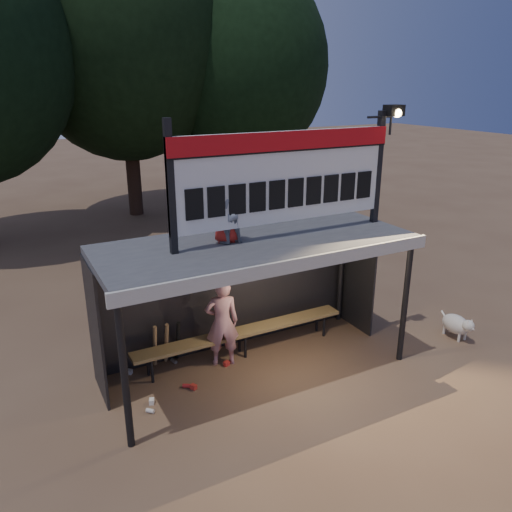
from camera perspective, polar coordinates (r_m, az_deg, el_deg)
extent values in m
plane|color=brown|center=(8.80, 0.06, -12.74)|extent=(80.00, 80.00, 0.00)
imported|color=silver|center=(8.59, -3.91, -7.57)|extent=(0.66, 0.52, 1.58)
imported|color=slate|center=(7.58, -3.31, 5.05)|extent=(0.48, 0.38, 0.97)
imported|color=#A01F18|center=(7.62, -3.46, 5.13)|extent=(0.55, 0.44, 0.98)
cube|color=#404042|center=(7.84, 0.07, 1.40)|extent=(5.00, 2.00, 0.12)
cube|color=beige|center=(7.02, 3.96, -1.18)|extent=(5.10, 0.06, 0.20)
cylinder|color=black|center=(6.81, -14.81, -13.03)|extent=(0.10, 0.10, 2.20)
cylinder|color=black|center=(8.93, 16.67, -5.12)|extent=(0.10, 0.10, 2.20)
cylinder|color=black|center=(8.37, -17.75, -6.92)|extent=(0.10, 0.10, 2.20)
cylinder|color=black|center=(10.18, 9.70, -1.52)|extent=(0.10, 0.10, 2.20)
cube|color=black|center=(9.09, -2.89, -3.85)|extent=(5.00, 0.04, 2.20)
cube|color=black|center=(8.00, -17.91, -8.20)|extent=(0.04, 1.00, 2.20)
cube|color=black|center=(9.94, 11.55, -2.14)|extent=(0.04, 1.00, 2.20)
cylinder|color=black|center=(8.73, -3.00, 2.50)|extent=(5.00, 0.06, 0.06)
cube|color=black|center=(7.07, -9.74, 7.62)|extent=(0.10, 0.10, 1.90)
cube|color=black|center=(8.92, 13.75, 9.73)|extent=(0.10, 0.10, 1.90)
cube|color=white|center=(7.83, 3.35, 8.98)|extent=(3.80, 0.08, 1.40)
cube|color=#B50C12|center=(7.71, 3.63, 13.02)|extent=(3.80, 0.04, 0.28)
cube|color=black|center=(7.72, 3.62, 11.91)|extent=(3.80, 0.02, 0.03)
cube|color=black|center=(7.18, -7.07, 5.88)|extent=(0.27, 0.03, 0.45)
cube|color=black|center=(7.31, -4.56, 6.20)|extent=(0.27, 0.03, 0.45)
cube|color=black|center=(7.44, -2.15, 6.49)|extent=(0.27, 0.03, 0.45)
cube|color=black|center=(7.59, 0.18, 6.76)|extent=(0.27, 0.03, 0.45)
cube|color=black|center=(7.75, 2.42, 7.00)|extent=(0.27, 0.03, 0.45)
cube|color=black|center=(7.93, 4.56, 7.23)|extent=(0.27, 0.03, 0.45)
cube|color=black|center=(8.11, 6.62, 7.44)|extent=(0.27, 0.03, 0.45)
cube|color=black|center=(8.30, 8.58, 7.63)|extent=(0.27, 0.03, 0.45)
cube|color=black|center=(8.51, 10.45, 7.80)|extent=(0.27, 0.03, 0.45)
cube|color=black|center=(8.72, 12.23, 7.96)|extent=(0.27, 0.03, 0.45)
cylinder|color=black|center=(8.79, 13.95, 15.18)|extent=(0.50, 0.04, 0.04)
cylinder|color=black|center=(8.97, 15.11, 14.19)|extent=(0.04, 0.04, 0.30)
cube|color=black|center=(8.91, 15.48, 15.75)|extent=(0.30, 0.22, 0.18)
sphere|color=#FFD88C|center=(8.85, 15.86, 15.44)|extent=(0.14, 0.14, 0.14)
cube|color=olive|center=(9.00, -1.59, -8.66)|extent=(4.00, 0.35, 0.06)
cylinder|color=black|center=(8.50, -11.79, -12.67)|extent=(0.05, 0.05, 0.45)
cylinder|color=black|center=(8.70, -12.25, -11.90)|extent=(0.05, 0.05, 0.45)
cylinder|color=black|center=(9.01, -1.23, -10.24)|extent=(0.05, 0.05, 0.45)
cylinder|color=black|center=(9.20, -1.91, -9.59)|extent=(0.05, 0.05, 0.45)
cylinder|color=black|center=(9.80, 7.78, -7.87)|extent=(0.05, 0.05, 0.45)
cylinder|color=black|center=(9.97, 6.98, -7.32)|extent=(0.05, 0.05, 0.45)
cylinder|color=#311F16|center=(18.82, -13.96, 10.87)|extent=(0.50, 0.50, 4.18)
ellipsoid|color=black|center=(18.71, -15.05, 23.32)|extent=(7.22, 7.22, 8.36)
cylinder|color=black|center=(19.31, -1.37, 10.63)|extent=(0.50, 0.50, 3.52)
ellipsoid|color=black|center=(19.09, -1.46, 20.89)|extent=(6.08, 6.08, 7.04)
ellipsoid|color=beige|center=(10.40, 21.85, -7.23)|extent=(0.36, 0.58, 0.36)
sphere|color=beige|center=(10.20, 23.09, -7.35)|extent=(0.22, 0.22, 0.22)
cone|color=beige|center=(10.16, 23.51, -7.66)|extent=(0.10, 0.10, 0.10)
cone|color=silver|center=(10.11, 23.07, -6.95)|extent=(0.06, 0.06, 0.07)
cone|color=silver|center=(10.19, 23.43, -6.82)|extent=(0.06, 0.06, 0.07)
cylinder|color=beige|center=(10.32, 22.18, -8.60)|extent=(0.05, 0.05, 0.18)
cylinder|color=beige|center=(10.43, 22.76, -8.37)|extent=(0.05, 0.05, 0.18)
cylinder|color=beige|center=(10.52, 20.70, -7.86)|extent=(0.05, 0.05, 0.18)
cylinder|color=silver|center=(10.63, 21.29, -7.64)|extent=(0.05, 0.05, 0.18)
cylinder|color=silver|center=(10.54, 20.68, -6.29)|extent=(0.04, 0.16, 0.14)
cylinder|color=#A1784B|center=(8.77, -11.46, -10.04)|extent=(0.08, 0.27, 0.84)
cylinder|color=olive|center=(8.81, -10.20, -9.79)|extent=(0.07, 0.30, 0.83)
cylinder|color=black|center=(8.86, -8.96, -9.53)|extent=(0.09, 0.33, 0.83)
cube|color=#B5241F|center=(8.87, -3.39, -12.18)|extent=(0.12, 0.10, 0.08)
cylinder|color=#ADADB2|center=(9.05, -9.36, -11.77)|extent=(0.10, 0.13, 0.07)
cube|color=silver|center=(8.11, -11.84, -15.95)|extent=(0.10, 0.12, 0.08)
cylinder|color=red|center=(8.38, -7.97, -14.48)|extent=(0.14, 0.12, 0.07)
cube|color=silver|center=(8.91, -14.28, -12.69)|extent=(0.12, 0.12, 0.08)
cylinder|color=beige|center=(7.94, -12.00, -16.92)|extent=(0.13, 0.13, 0.07)
cube|color=red|center=(8.33, -7.15, -14.62)|extent=(0.11, 0.12, 0.08)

